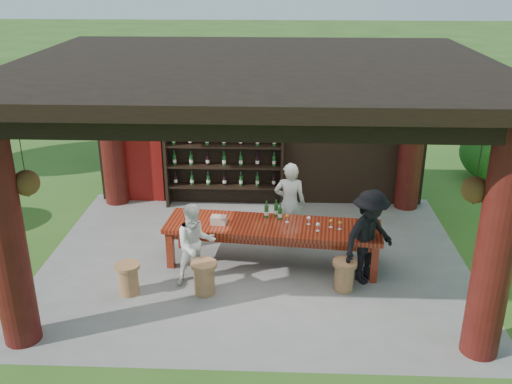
{
  "coord_description": "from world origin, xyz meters",
  "views": [
    {
      "loc": [
        0.4,
        -8.91,
        4.92
      ],
      "look_at": [
        0.0,
        0.4,
        1.15
      ],
      "focal_mm": 40.0,
      "sensor_mm": 36.0,
      "label": 1
    }
  ],
  "objects_px": {
    "tasting_table": "(273,231)",
    "guest_man": "(369,237)",
    "wine_shelf": "(224,157)",
    "guest_woman": "(195,244)",
    "host": "(290,204)",
    "stool_far_left": "(128,278)",
    "napkin_basket": "(219,220)",
    "stool_near_right": "(344,275)",
    "stool_near_left": "(204,277)"
  },
  "relations": [
    {
      "from": "tasting_table",
      "to": "stool_near_left",
      "type": "relative_size",
      "value": 6.86
    },
    {
      "from": "tasting_table",
      "to": "guest_man",
      "type": "relative_size",
      "value": 2.34
    },
    {
      "from": "tasting_table",
      "to": "stool_near_right",
      "type": "xyz_separation_m",
      "value": [
        1.16,
        -0.81,
        -0.36
      ]
    },
    {
      "from": "wine_shelf",
      "to": "stool_near_left",
      "type": "relative_size",
      "value": 4.58
    },
    {
      "from": "wine_shelf",
      "to": "guest_man",
      "type": "height_order",
      "value": "wine_shelf"
    },
    {
      "from": "stool_near_left",
      "to": "wine_shelf",
      "type": "bearing_deg",
      "value": 90.08
    },
    {
      "from": "guest_man",
      "to": "wine_shelf",
      "type": "bearing_deg",
      "value": 91.12
    },
    {
      "from": "guest_woman",
      "to": "guest_man",
      "type": "height_order",
      "value": "guest_man"
    },
    {
      "from": "guest_woman",
      "to": "stool_far_left",
      "type": "bearing_deg",
      "value": 179.17
    },
    {
      "from": "wine_shelf",
      "to": "guest_woman",
      "type": "bearing_deg",
      "value": -93.05
    },
    {
      "from": "wine_shelf",
      "to": "host",
      "type": "height_order",
      "value": "wine_shelf"
    },
    {
      "from": "tasting_table",
      "to": "stool_far_left",
      "type": "xyz_separation_m",
      "value": [
        -2.27,
        -1.07,
        -0.36
      ]
    },
    {
      "from": "wine_shelf",
      "to": "host",
      "type": "bearing_deg",
      "value": -51.46
    },
    {
      "from": "host",
      "to": "tasting_table",
      "type": "bearing_deg",
      "value": 73.81
    },
    {
      "from": "tasting_table",
      "to": "guest_man",
      "type": "distance_m",
      "value": 1.65
    },
    {
      "from": "wine_shelf",
      "to": "guest_man",
      "type": "relative_size",
      "value": 1.56
    },
    {
      "from": "host",
      "to": "guest_man",
      "type": "distance_m",
      "value": 1.84
    },
    {
      "from": "napkin_basket",
      "to": "host",
      "type": "bearing_deg",
      "value": 33.87
    },
    {
      "from": "stool_near_right",
      "to": "stool_far_left",
      "type": "relative_size",
      "value": 0.99
    },
    {
      "from": "wine_shelf",
      "to": "stool_near_left",
      "type": "bearing_deg",
      "value": -89.92
    },
    {
      "from": "guest_man",
      "to": "napkin_basket",
      "type": "height_order",
      "value": "guest_man"
    },
    {
      "from": "stool_near_left",
      "to": "host",
      "type": "bearing_deg",
      "value": 53.32
    },
    {
      "from": "wine_shelf",
      "to": "stool_far_left",
      "type": "height_order",
      "value": "wine_shelf"
    },
    {
      "from": "wine_shelf",
      "to": "napkin_basket",
      "type": "relative_size",
      "value": 9.66
    },
    {
      "from": "stool_far_left",
      "to": "napkin_basket",
      "type": "xyz_separation_m",
      "value": [
        1.34,
        1.07,
        0.54
      ]
    },
    {
      "from": "tasting_table",
      "to": "stool_far_left",
      "type": "bearing_deg",
      "value": -154.73
    },
    {
      "from": "wine_shelf",
      "to": "stool_far_left",
      "type": "xyz_separation_m",
      "value": [
        -1.2,
        -3.61,
        -0.83
      ]
    },
    {
      "from": "stool_far_left",
      "to": "host",
      "type": "relative_size",
      "value": 0.33
    },
    {
      "from": "tasting_table",
      "to": "guest_man",
      "type": "bearing_deg",
      "value": -18.05
    },
    {
      "from": "guest_woman",
      "to": "wine_shelf",
      "type": "bearing_deg",
      "value": 64.64
    },
    {
      "from": "napkin_basket",
      "to": "guest_woman",
      "type": "bearing_deg",
      "value": -115.15
    },
    {
      "from": "host",
      "to": "stool_far_left",
      "type": "bearing_deg",
      "value": 40.25
    },
    {
      "from": "stool_far_left",
      "to": "guest_man",
      "type": "height_order",
      "value": "guest_man"
    },
    {
      "from": "stool_near_left",
      "to": "napkin_basket",
      "type": "height_order",
      "value": "napkin_basket"
    },
    {
      "from": "wine_shelf",
      "to": "napkin_basket",
      "type": "distance_m",
      "value": 2.56
    },
    {
      "from": "stool_far_left",
      "to": "stool_near_right",
      "type": "bearing_deg",
      "value": 4.32
    },
    {
      "from": "stool_near_right",
      "to": "napkin_basket",
      "type": "relative_size",
      "value": 1.98
    },
    {
      "from": "stool_near_right",
      "to": "wine_shelf",
      "type": "bearing_deg",
      "value": 123.66
    },
    {
      "from": "stool_far_left",
      "to": "napkin_basket",
      "type": "relative_size",
      "value": 2.01
    },
    {
      "from": "stool_near_left",
      "to": "host",
      "type": "distance_m",
      "value": 2.34
    },
    {
      "from": "tasting_table",
      "to": "napkin_basket",
      "type": "relative_size",
      "value": 14.46
    },
    {
      "from": "stool_near_left",
      "to": "tasting_table",
      "type": "bearing_deg",
      "value": 43.44
    },
    {
      "from": "tasting_table",
      "to": "stool_near_right",
      "type": "height_order",
      "value": "tasting_table"
    },
    {
      "from": "stool_near_left",
      "to": "stool_far_left",
      "type": "bearing_deg",
      "value": -177.01
    },
    {
      "from": "tasting_table",
      "to": "guest_woman",
      "type": "relative_size",
      "value": 2.72
    },
    {
      "from": "stool_far_left",
      "to": "tasting_table",
      "type": "bearing_deg",
      "value": 25.27
    },
    {
      "from": "stool_far_left",
      "to": "host",
      "type": "distance_m",
      "value": 3.23
    },
    {
      "from": "stool_near_right",
      "to": "host",
      "type": "xyz_separation_m",
      "value": [
        -0.86,
        1.63,
        0.52
      ]
    },
    {
      "from": "napkin_basket",
      "to": "tasting_table",
      "type": "bearing_deg",
      "value": -0.01
    },
    {
      "from": "guest_woman",
      "to": "guest_man",
      "type": "xyz_separation_m",
      "value": [
        2.8,
        0.16,
        0.11
      ]
    }
  ]
}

